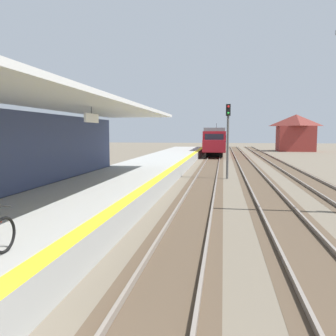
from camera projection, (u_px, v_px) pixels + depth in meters
name	position (u px, v px, depth m)	size (l,w,h in m)	color
station_platform	(121.00, 183.00, 19.43)	(5.00, 80.00, 0.91)	#999993
station_building_with_canopy	(15.00, 149.00, 12.54)	(4.85, 24.00, 4.43)	#4C4C4C
track_pair_nearest_platform	(205.00, 182.00, 22.72)	(2.34, 120.00, 0.16)	#4C3D2D
track_pair_middle	(259.00, 183.00, 22.20)	(2.34, 120.00, 0.16)	#4C3D2D
track_pair_far_side	(315.00, 185.00, 21.67)	(2.34, 120.00, 0.16)	#4C3D2D
approaching_train	(216.00, 140.00, 52.40)	(2.93, 19.60, 4.76)	maroon
rail_signal_post	(228.00, 133.00, 24.45)	(0.32, 0.34, 5.20)	#4C4C4C
distant_trackside_house	(296.00, 132.00, 61.25)	(6.60, 5.28, 6.40)	maroon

